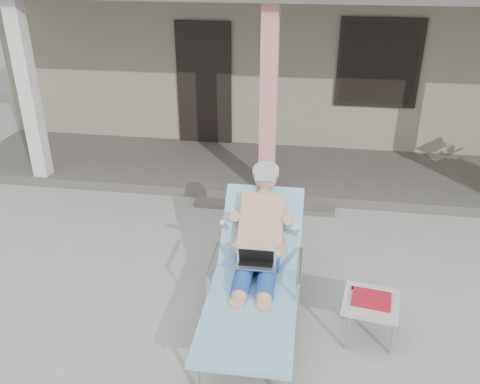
# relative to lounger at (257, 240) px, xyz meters

# --- Properties ---
(ground) EXTENTS (60.00, 60.00, 0.00)m
(ground) POSITION_rel_lounger_xyz_m (-0.18, 0.46, -0.88)
(ground) COLOR #9E9E99
(ground) RESTS_ON ground
(house) EXTENTS (10.40, 5.40, 3.30)m
(house) POSITION_rel_lounger_xyz_m (-0.18, 6.96, 0.79)
(house) COLOR gray
(house) RESTS_ON ground
(porch_deck) EXTENTS (10.00, 2.00, 0.15)m
(porch_deck) POSITION_rel_lounger_xyz_m (-0.18, 3.46, -0.81)
(porch_deck) COLOR #605B56
(porch_deck) RESTS_ON ground
(porch_step) EXTENTS (2.00, 0.30, 0.07)m
(porch_step) POSITION_rel_lounger_xyz_m (-0.18, 2.31, -0.84)
(porch_step) COLOR #605B56
(porch_step) RESTS_ON ground
(lounger) EXTENTS (0.85, 2.22, 1.43)m
(lounger) POSITION_rel_lounger_xyz_m (0.00, 0.00, 0.00)
(lounger) COLOR #B7B7BC
(lounger) RESTS_ON ground
(side_table) EXTENTS (0.58, 0.58, 0.46)m
(side_table) POSITION_rel_lounger_xyz_m (1.10, -0.16, -0.50)
(side_table) COLOR beige
(side_table) RESTS_ON ground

